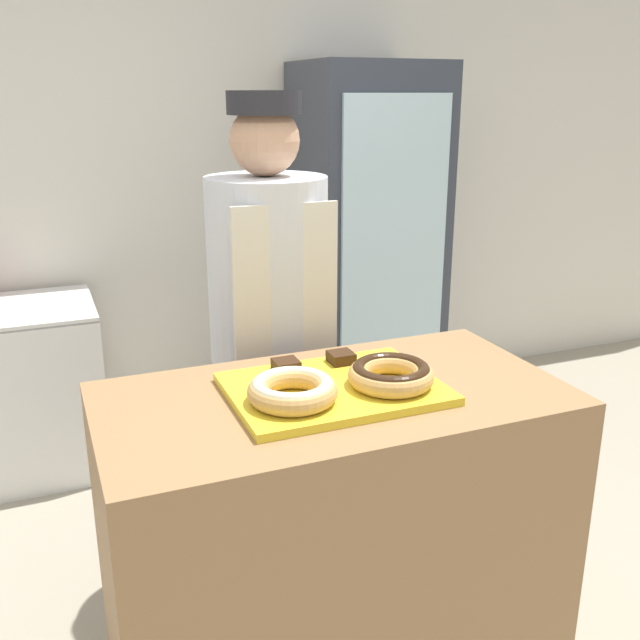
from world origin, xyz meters
TOP-DOWN VIEW (x-y plane):
  - wall_back at (0.00, 2.13)m, footprint 8.00×0.06m
  - display_counter at (0.00, 0.00)m, footprint 1.28×0.67m
  - serving_tray at (0.00, 0.00)m, footprint 0.57×0.42m
  - donut_light_glaze at (-0.14, -0.06)m, footprint 0.23×0.23m
  - donut_chocolate_glaze at (0.14, -0.06)m, footprint 0.23×0.23m
  - brownie_back_left at (-0.09, 0.15)m, footprint 0.07×0.07m
  - brownie_back_right at (0.09, 0.15)m, footprint 0.07×0.07m
  - baker_person at (0.02, 0.62)m, footprint 0.41×0.41m
  - beverage_fridge at (0.94, 1.75)m, footprint 0.70×0.64m

SIDE VIEW (x-z plane):
  - display_counter at x=0.00m, z-range 0.00..0.97m
  - baker_person at x=0.02m, z-range 0.04..1.80m
  - beverage_fridge at x=0.94m, z-range 0.00..1.90m
  - serving_tray at x=0.00m, z-range 0.97..0.99m
  - brownie_back_left at x=-0.09m, z-range 0.99..1.02m
  - brownie_back_right at x=0.09m, z-range 0.99..1.02m
  - donut_light_glaze at x=-0.14m, z-range 0.99..1.06m
  - donut_chocolate_glaze at x=0.14m, z-range 0.99..1.06m
  - wall_back at x=0.00m, z-range 0.00..2.70m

